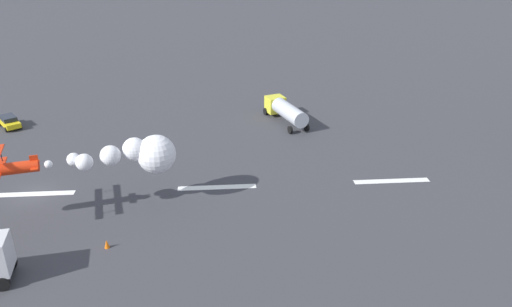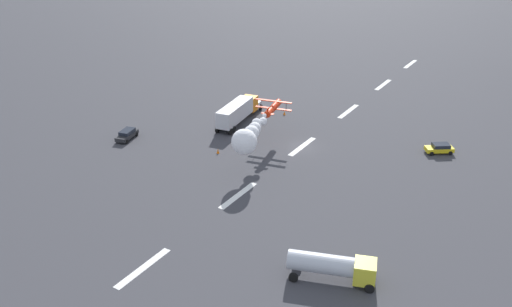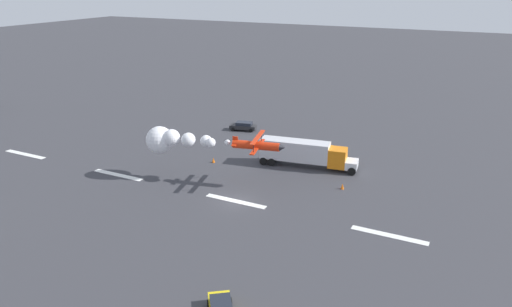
{
  "view_description": "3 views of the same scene",
  "coord_description": "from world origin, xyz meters",
  "px_view_note": "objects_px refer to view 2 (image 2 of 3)",
  "views": [
    {
      "loc": [
        18.83,
        -45.22,
        24.35
      ],
      "look_at": [
        22.29,
        0.0,
        3.67
      ],
      "focal_mm": 35.02,
      "sensor_mm": 36.0,
      "label": 1
    },
    {
      "loc": [
        70.04,
        35.16,
        35.95
      ],
      "look_at": [
        10.04,
        -2.37,
        2.22
      ],
      "focal_mm": 38.09,
      "sensor_mm": 36.0,
      "label": 2
    },
    {
      "loc": [
        -25.39,
        45.59,
        25.3
      ],
      "look_at": [
        -0.01,
        -5.46,
        4.32
      ],
      "focal_mm": 33.61,
      "sensor_mm": 36.0,
      "label": 3
    }
  ],
  "objects_px": {
    "stunt_biplane_red": "(251,134)",
    "fuel_tanker_truck": "(333,266)",
    "airport_staff_sedan": "(440,148)",
    "followme_car_yellow": "(127,134)",
    "semi_truck_orange": "(238,110)",
    "traffic_cone_far": "(218,151)",
    "traffic_cone_near": "(284,113)"
  },
  "relations": [
    {
      "from": "stunt_biplane_red",
      "to": "fuel_tanker_truck",
      "type": "relative_size",
      "value": 1.98
    },
    {
      "from": "fuel_tanker_truck",
      "to": "airport_staff_sedan",
      "type": "relative_size",
      "value": 2.08
    },
    {
      "from": "stunt_biplane_red",
      "to": "fuel_tanker_truck",
      "type": "height_order",
      "value": "stunt_biplane_red"
    },
    {
      "from": "fuel_tanker_truck",
      "to": "followme_car_yellow",
      "type": "height_order",
      "value": "fuel_tanker_truck"
    },
    {
      "from": "semi_truck_orange",
      "to": "traffic_cone_far",
      "type": "height_order",
      "value": "semi_truck_orange"
    },
    {
      "from": "traffic_cone_far",
      "to": "stunt_biplane_red",
      "type": "bearing_deg",
      "value": 79.72
    },
    {
      "from": "stunt_biplane_red",
      "to": "traffic_cone_near",
      "type": "bearing_deg",
      "value": -163.76
    },
    {
      "from": "fuel_tanker_truck",
      "to": "traffic_cone_far",
      "type": "distance_m",
      "value": 33.44
    },
    {
      "from": "stunt_biplane_red",
      "to": "followme_car_yellow",
      "type": "distance_m",
      "value": 23.09
    },
    {
      "from": "airport_staff_sedan",
      "to": "traffic_cone_far",
      "type": "relative_size",
      "value": 5.95
    },
    {
      "from": "semi_truck_orange",
      "to": "airport_staff_sedan",
      "type": "bearing_deg",
      "value": 99.88
    },
    {
      "from": "stunt_biplane_red",
      "to": "airport_staff_sedan",
      "type": "height_order",
      "value": "stunt_biplane_red"
    },
    {
      "from": "stunt_biplane_red",
      "to": "followme_car_yellow",
      "type": "height_order",
      "value": "stunt_biplane_red"
    },
    {
      "from": "fuel_tanker_truck",
      "to": "stunt_biplane_red",
      "type": "bearing_deg",
      "value": -129.52
    },
    {
      "from": "airport_staff_sedan",
      "to": "traffic_cone_near",
      "type": "height_order",
      "value": "airport_staff_sedan"
    },
    {
      "from": "traffic_cone_near",
      "to": "traffic_cone_far",
      "type": "relative_size",
      "value": 1.0
    },
    {
      "from": "airport_staff_sedan",
      "to": "semi_truck_orange",
      "type": "bearing_deg",
      "value": -80.12
    },
    {
      "from": "stunt_biplane_red",
      "to": "airport_staff_sedan",
      "type": "xyz_separation_m",
      "value": [
        -19.46,
        22.09,
        -4.46
      ]
    },
    {
      "from": "airport_staff_sedan",
      "to": "traffic_cone_far",
      "type": "height_order",
      "value": "airport_staff_sedan"
    },
    {
      "from": "airport_staff_sedan",
      "to": "fuel_tanker_truck",
      "type": "bearing_deg",
      "value": -1.7
    },
    {
      "from": "followme_car_yellow",
      "to": "traffic_cone_far",
      "type": "height_order",
      "value": "followme_car_yellow"
    },
    {
      "from": "stunt_biplane_red",
      "to": "followme_car_yellow",
      "type": "xyz_separation_m",
      "value": [
        2.16,
        -22.55,
        -4.46
      ]
    },
    {
      "from": "followme_car_yellow",
      "to": "fuel_tanker_truck",
      "type": "bearing_deg",
      "value": 70.81
    },
    {
      "from": "fuel_tanker_truck",
      "to": "traffic_cone_far",
      "type": "relative_size",
      "value": 12.38
    },
    {
      "from": "airport_staff_sedan",
      "to": "stunt_biplane_red",
      "type": "bearing_deg",
      "value": -48.62
    },
    {
      "from": "followme_car_yellow",
      "to": "traffic_cone_far",
      "type": "relative_size",
      "value": 6.49
    },
    {
      "from": "semi_truck_orange",
      "to": "traffic_cone_far",
      "type": "bearing_deg",
      "value": 19.74
    },
    {
      "from": "stunt_biplane_red",
      "to": "followme_car_yellow",
      "type": "relative_size",
      "value": 3.77
    },
    {
      "from": "stunt_biplane_red",
      "to": "semi_truck_orange",
      "type": "bearing_deg",
      "value": -140.5
    },
    {
      "from": "airport_staff_sedan",
      "to": "traffic_cone_near",
      "type": "relative_size",
      "value": 5.95
    },
    {
      "from": "followme_car_yellow",
      "to": "airport_staff_sedan",
      "type": "relative_size",
      "value": 1.09
    },
    {
      "from": "semi_truck_orange",
      "to": "traffic_cone_near",
      "type": "height_order",
      "value": "semi_truck_orange"
    }
  ]
}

